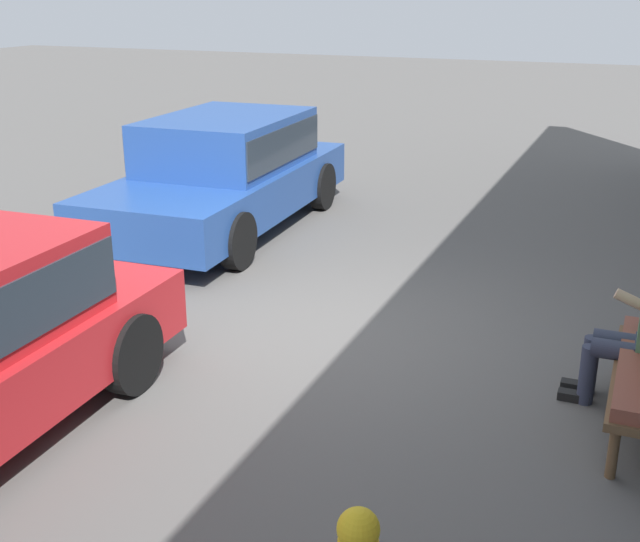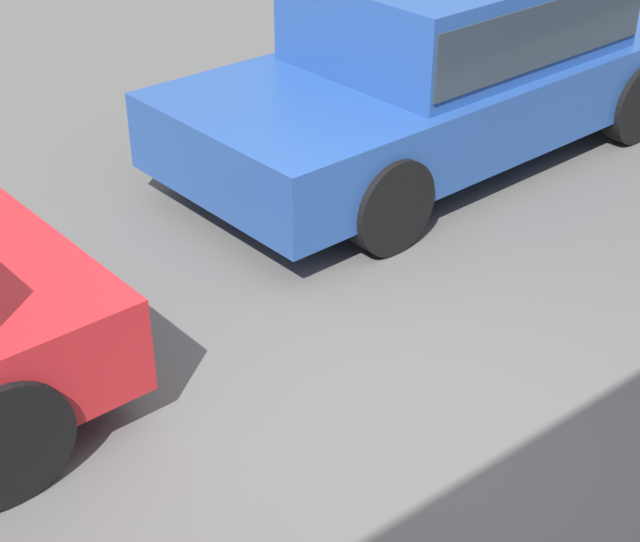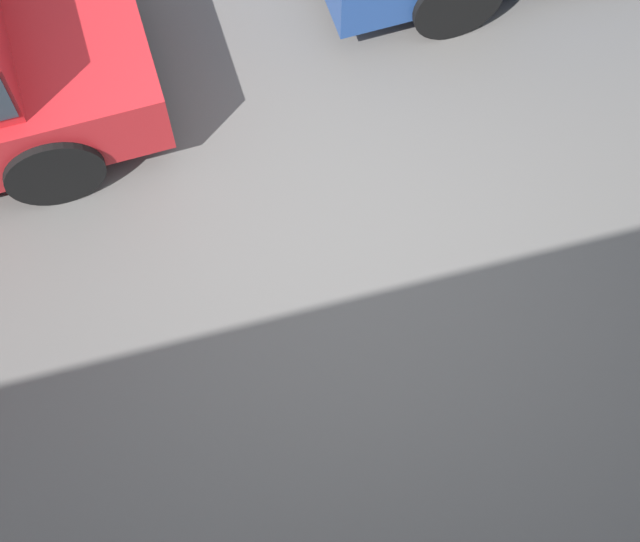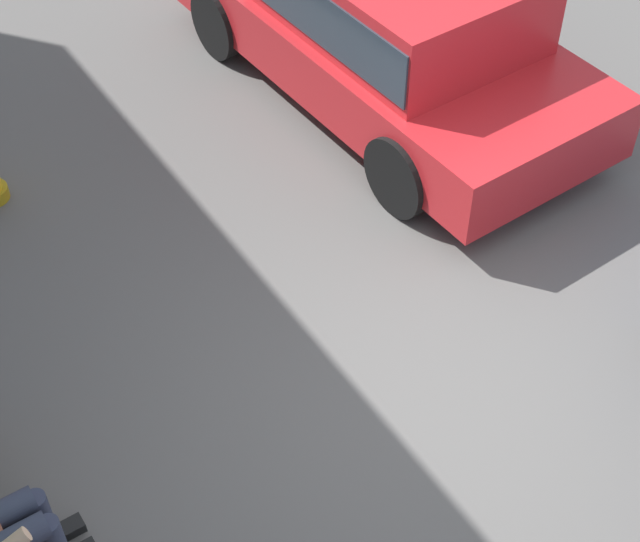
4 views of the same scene
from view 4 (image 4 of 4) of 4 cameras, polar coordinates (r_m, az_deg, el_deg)
The scene contains 2 objects.
ground_plane at distance 6.25m, azimuth 6.71°, elevation -8.30°, with size 60.00×60.00×0.00m, color #565451.
parked_car_mid at distance 8.23m, azimuth 3.93°, elevation 14.49°, with size 4.21×1.93×1.39m.
Camera 4 is at (-2.63, 2.60, 5.04)m, focal length 55.00 mm.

